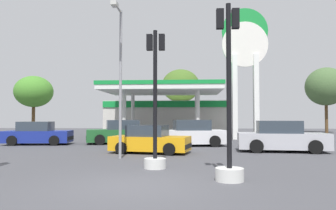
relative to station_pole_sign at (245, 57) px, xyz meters
name	(u,v)px	position (x,y,z in m)	size (l,w,h in m)	color
ground_plane	(135,186)	(-5.93, -18.29, -6.72)	(90.00, 90.00, 0.00)	#47474C
gas_station	(167,114)	(-6.81, 6.40, -4.63)	(12.40, 13.44, 4.55)	beige
station_pole_sign	(245,57)	(0.00, 0.00, 0.00)	(3.73, 0.56, 10.74)	white
car_0	(189,134)	(-4.54, -6.32, -5.98)	(4.81, 2.69, 1.63)	black
car_1	(281,138)	(0.23, -9.41, -5.99)	(4.63, 2.37, 1.60)	black
car_2	(38,134)	(-14.47, -6.02, -6.03)	(4.39, 2.32, 1.50)	black
car_3	(121,133)	(-9.22, -4.81, -5.99)	(4.81, 3.10, 1.60)	black
car_4	(150,140)	(-6.51, -10.56, -6.09)	(4.12, 2.34, 1.39)	black
traffic_signal_0	(229,125)	(-3.42, -17.44, -5.16)	(0.79, 0.79, 4.99)	silver
traffic_signal_1	(155,123)	(-5.72, -15.34, -5.14)	(0.77, 0.77, 4.84)	silver
tree_0	(34,92)	(-23.31, 11.12, -1.83)	(4.54, 4.54, 6.79)	brown
tree_1	(181,86)	(-5.58, 11.17, -1.23)	(4.44, 4.44, 7.43)	brown
tree_2	(326,87)	(11.03, 11.39, -1.40)	(4.52, 4.52, 7.51)	brown
corner_streetlamp	(120,67)	(-7.51, -13.04, -2.80)	(0.24, 1.48, 6.45)	gray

